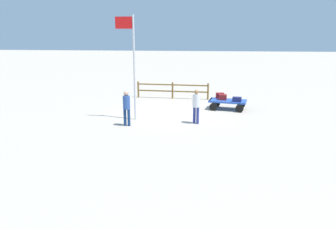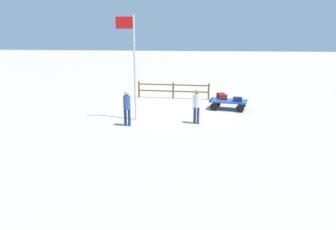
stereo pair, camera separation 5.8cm
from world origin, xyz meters
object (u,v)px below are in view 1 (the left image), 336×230
(worker_lead, at_px, (196,104))
(worker_trailing, at_px, (127,105))
(suitcase_dark, at_px, (220,96))
(suitcase_olive, at_px, (237,99))
(suitcase_tan, at_px, (223,97))
(flagpole, at_px, (132,59))
(luggage_cart, at_px, (227,102))

(worker_lead, xyz_separation_m, worker_trailing, (3.37, 0.76, -0.00))
(suitcase_dark, bearing_deg, suitcase_olive, 133.62)
(suitcase_dark, height_order, suitcase_tan, suitcase_tan)
(worker_trailing, bearing_deg, flagpole, -93.32)
(worker_lead, bearing_deg, flagpole, -8.09)
(suitcase_tan, distance_m, worker_lead, 3.72)
(luggage_cart, xyz_separation_m, worker_lead, (1.79, 3.32, 0.60))
(suitcase_olive, relative_size, worker_lead, 0.32)
(suitcase_tan, xyz_separation_m, worker_lead, (1.51, 3.39, 0.31))
(suitcase_dark, xyz_separation_m, flagpole, (4.67, 3.44, 2.45))
(worker_lead, relative_size, worker_trailing, 0.99)
(luggage_cart, relative_size, suitcase_tan, 4.76)
(suitcase_olive, xyz_separation_m, flagpole, (5.60, 2.46, 2.47))
(suitcase_olive, relative_size, flagpole, 0.10)
(worker_trailing, bearing_deg, suitcase_tan, -139.65)
(luggage_cart, distance_m, flagpole, 6.44)
(flagpole, bearing_deg, suitcase_dark, -143.68)
(worker_trailing, bearing_deg, luggage_cart, -141.65)
(worker_lead, relative_size, flagpole, 0.32)
(suitcase_dark, xyz_separation_m, worker_trailing, (4.74, 4.66, 0.31))
(suitcase_tan, bearing_deg, luggage_cart, 166.49)
(suitcase_dark, relative_size, suitcase_tan, 1.04)
(suitcase_olive, bearing_deg, luggage_cart, -36.86)
(luggage_cart, relative_size, flagpole, 0.44)
(suitcase_olive, xyz_separation_m, worker_trailing, (5.67, 3.69, 0.33))
(suitcase_olive, height_order, worker_trailing, worker_trailing)
(luggage_cart, relative_size, suitcase_olive, 4.18)
(suitcase_dark, height_order, suitcase_olive, suitcase_dark)
(luggage_cart, height_order, suitcase_tan, suitcase_tan)
(suitcase_dark, bearing_deg, worker_lead, 70.56)
(suitcase_olive, xyz_separation_m, worker_lead, (2.31, 2.93, 0.33))
(suitcase_dark, height_order, worker_trailing, worker_trailing)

